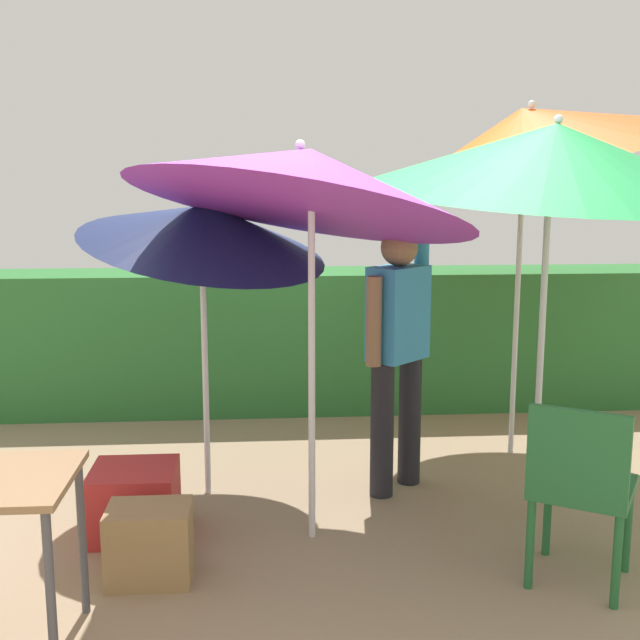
# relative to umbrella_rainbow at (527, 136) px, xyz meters

# --- Properties ---
(ground_plane) EXTENTS (24.00, 24.00, 0.00)m
(ground_plane) POSITION_rel_umbrella_rainbow_xyz_m (-1.40, -1.04, -2.16)
(ground_plane) COLOR #9E8466
(hedge_row) EXTENTS (8.00, 0.70, 1.14)m
(hedge_row) POSITION_rel_umbrella_rainbow_xyz_m (-1.40, 1.32, -1.59)
(hedge_row) COLOR #2D7033
(hedge_row) RESTS_ON ground_plane
(umbrella_rainbow) EXTENTS (2.08, 2.05, 2.63)m
(umbrella_rainbow) POSITION_rel_umbrella_rainbow_xyz_m (0.00, 0.00, 0.00)
(umbrella_rainbow) COLOR silver
(umbrella_rainbow) RESTS_ON ground_plane
(umbrella_orange) EXTENTS (1.50, 1.47, 1.98)m
(umbrella_orange) POSITION_rel_umbrella_rainbow_xyz_m (-2.05, -0.50, -0.55)
(umbrella_orange) COLOR silver
(umbrella_orange) RESTS_ON ground_plane
(umbrella_yellow) EXTENTS (1.85, 1.80, 2.34)m
(umbrella_yellow) POSITION_rel_umbrella_rainbow_xyz_m (-1.50, -1.14, -0.28)
(umbrella_yellow) COLOR silver
(umbrella_yellow) RESTS_ON ground_plane
(umbrella_navy) EXTENTS (2.05, 2.06, 2.30)m
(umbrella_navy) POSITION_rel_umbrella_rainbow_xyz_m (-0.19, -0.98, -0.17)
(umbrella_navy) COLOR silver
(umbrella_navy) RESTS_ON ground_plane
(person_vendor) EXTENTS (0.46, 0.44, 1.88)m
(person_vendor) POSITION_rel_umbrella_rainbow_xyz_m (-0.92, -0.54, -1.23)
(person_vendor) COLOR black
(person_vendor) RESTS_ON ground_plane
(chair_plastic) EXTENTS (0.61, 0.61, 0.89)m
(chair_plastic) POSITION_rel_umbrella_rainbow_xyz_m (-0.28, -1.78, -1.65)
(chair_plastic) COLOR #236633
(chair_plastic) RESTS_ON ground_plane
(cooler_box) EXTENTS (0.45, 0.44, 0.37)m
(cooler_box) POSITION_rel_umbrella_rainbow_xyz_m (-2.42, -1.05, -1.98)
(cooler_box) COLOR red
(cooler_box) RESTS_ON ground_plane
(crate_cardboard) EXTENTS (0.39, 0.29, 0.36)m
(crate_cardboard) POSITION_rel_umbrella_rainbow_xyz_m (-2.27, -1.57, -1.98)
(crate_cardboard) COLOR #9E7A4C
(crate_cardboard) RESTS_ON ground_plane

